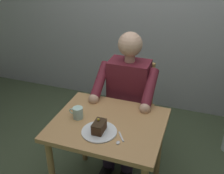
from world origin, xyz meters
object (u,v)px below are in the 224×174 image
Objects in this scene: chair at (131,104)px; seated_person at (126,99)px; coffee_cup at (78,113)px; dining_table at (108,134)px; cake_slice at (99,127)px; dessert_spoon at (119,140)px.

chair is 0.73× the size of seated_person.
coffee_cup is at bearing 63.44° from seated_person.
dining_table is 0.21m from cake_slice.
dessert_spoon is (-0.14, 0.17, 0.11)m from dining_table.
dessert_spoon is (-0.16, 0.04, -0.04)m from cake_slice.
cake_slice is (0.02, 0.13, 0.16)m from dining_table.
cake_slice is 0.25m from coffee_cup.
cake_slice reaches higher than dessert_spoon.
cake_slice is at bearing 87.97° from seated_person.
coffee_cup is (0.24, 0.48, 0.10)m from seated_person.
dining_table is at bearing -99.09° from cake_slice.
dining_table is 6.06× the size of dessert_spoon.
chair is (0.00, -0.64, -0.10)m from dining_table.
seated_person is 11.17× the size of coffee_cup.
chair is 0.81m from cake_slice.
seated_person reaches higher than cake_slice.
cake_slice is at bearing 88.42° from chair.
seated_person reaches higher than dessert_spoon.
chair is at bearing -110.20° from coffee_cup.
chair is 6.69× the size of dessert_spoon.
seated_person is 0.65m from dessert_spoon.
chair reaches higher than cake_slice.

